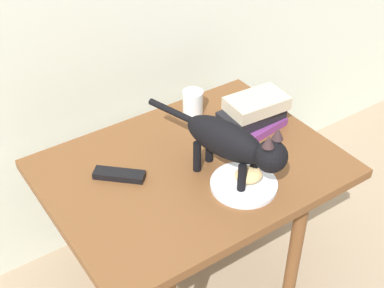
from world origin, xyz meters
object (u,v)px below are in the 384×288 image
Objects in this scene: side_table at (192,182)px; tv_remote at (119,175)px; cat at (233,143)px; candle_jar at (193,104)px; book_stack at (254,113)px; plate at (244,184)px; bread_roll at (249,175)px.

side_table is 0.23m from tv_remote.
cat is 5.47× the size of candle_jar.
candle_jar is at bearing 122.76° from book_stack.
tv_remote is (-0.49, 0.02, -0.05)m from book_stack.
plate is at bearing -75.46° from cat.
bread_roll is 0.36× the size of book_stack.
tv_remote is (-0.29, 0.24, -0.03)m from bread_roll.
plate is 0.30m from book_stack.
cat is (0.06, -0.12, 0.20)m from side_table.
tv_remote is at bearing 144.05° from cat.
plate is 0.36m from tv_remote.
candle_jar is 0.57× the size of tv_remote.
side_table is 10.86× the size of bread_roll.
bread_roll is at bearing -101.53° from candle_jar.
plate is 0.13m from cat.
cat is at bearing 7.62° from tv_remote.
cat reaches higher than plate.
plate is (0.07, -0.16, 0.08)m from side_table.
bread_roll is at bearing -64.09° from side_table.
book_stack is at bearing 10.14° from side_table.
side_table is 0.30m from candle_jar.
candle_jar is (0.10, 0.35, -0.09)m from cat.
cat reaches higher than candle_jar.
book_stack is (0.21, 0.21, 0.05)m from plate.
side_table is at bearing 115.76° from cat.
book_stack is 1.48× the size of tv_remote.
plate is 1.29× the size of tv_remote.
cat is (-0.02, 0.05, 0.09)m from bread_roll.
side_table is 10.22× the size of candle_jar.
bread_roll is 0.38m from tv_remote.
bread_roll is 0.17× the size of cat.
bread_roll is (0.01, -0.00, 0.03)m from plate.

